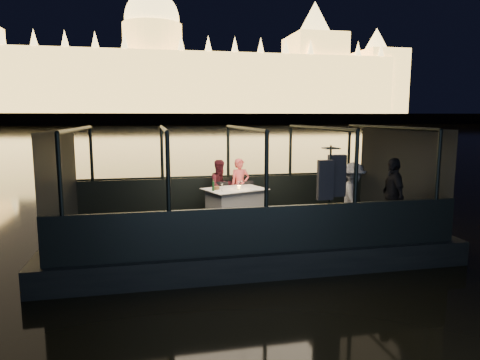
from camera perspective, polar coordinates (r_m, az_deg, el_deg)
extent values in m
plane|color=black|center=(89.66, -10.54, 6.43)|extent=(500.00, 500.00, 0.00)
cube|color=black|center=(10.28, 0.46, -8.91)|extent=(8.60, 4.40, 1.00)
cube|color=black|center=(10.14, 0.47, -6.32)|extent=(8.00, 4.00, 0.04)
cube|color=black|center=(11.96, -1.57, -1.73)|extent=(8.00, 0.08, 0.90)
cube|color=black|center=(8.14, 3.48, -6.64)|extent=(8.00, 0.08, 0.90)
cube|color=#423D33|center=(219.60, -11.37, 7.83)|extent=(400.00, 140.00, 6.00)
cube|color=white|center=(10.84, -0.70, -3.14)|extent=(1.72, 1.48, 0.77)
cube|color=black|center=(11.22, -2.43, -2.41)|extent=(0.51, 0.51, 0.85)
cube|color=black|center=(11.35, 1.06, -2.28)|extent=(0.47, 0.47, 0.84)
imported|color=#F35A58|center=(11.54, 0.00, -0.59)|extent=(0.56, 0.41, 1.45)
imported|color=#44131C|center=(11.43, -2.59, -0.68)|extent=(0.83, 0.75, 1.43)
imported|color=white|center=(9.91, 14.79, -1.80)|extent=(0.85, 1.13, 1.56)
imported|color=black|center=(10.10, 19.68, -1.83)|extent=(0.57, 1.04, 1.67)
cylinder|color=#163C1D|center=(10.47, -3.60, -0.63)|extent=(0.08, 0.08, 0.28)
cylinder|color=brown|center=(10.68, -3.25, -1.05)|extent=(0.19, 0.19, 0.07)
cylinder|color=yellow|center=(10.74, -0.15, -0.98)|extent=(0.07, 0.07, 0.08)
cylinder|color=white|center=(10.60, 1.95, -1.28)|extent=(0.28, 0.28, 0.01)
cylinder|color=silver|center=(10.77, -2.77, -1.13)|extent=(0.26, 0.26, 0.01)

